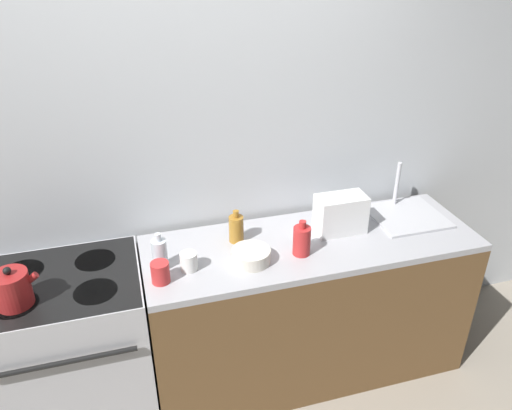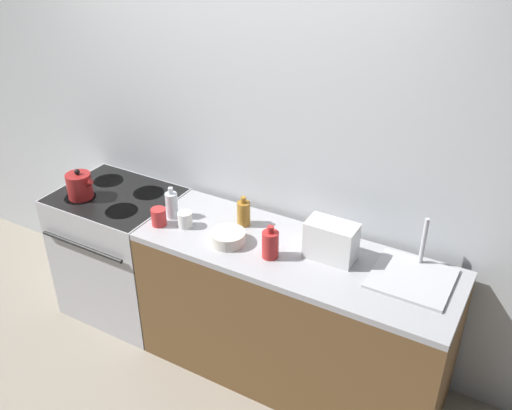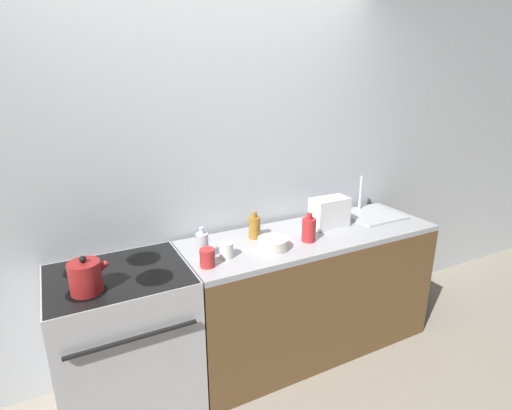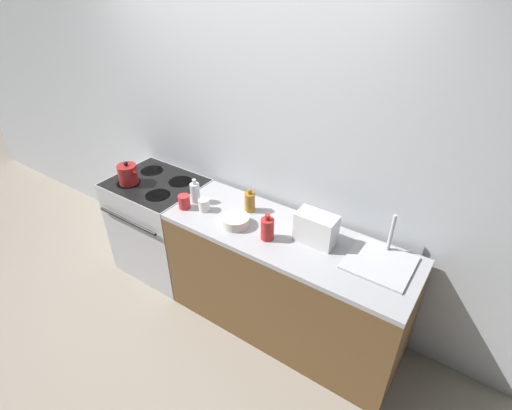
{
  "view_description": "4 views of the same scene",
  "coord_description": "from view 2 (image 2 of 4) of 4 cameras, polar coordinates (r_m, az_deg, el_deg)",
  "views": [
    {
      "loc": [
        -0.27,
        -1.76,
        2.33
      ],
      "look_at": [
        0.34,
        0.35,
        1.13
      ],
      "focal_mm": 35.0,
      "sensor_mm": 36.0,
      "label": 1
    },
    {
      "loc": [
        1.7,
        -1.99,
        2.66
      ],
      "look_at": [
        0.34,
        0.4,
        1.05
      ],
      "focal_mm": 40.0,
      "sensor_mm": 36.0,
      "label": 2
    },
    {
      "loc": [
        -0.87,
        -1.76,
        1.92
      ],
      "look_at": [
        0.24,
        0.38,
        1.13
      ],
      "focal_mm": 28.0,
      "sensor_mm": 36.0,
      "label": 3
    },
    {
      "loc": [
        1.66,
        -1.58,
        2.55
      ],
      "look_at": [
        0.34,
        0.36,
        1.0
      ],
      "focal_mm": 28.0,
      "sensor_mm": 36.0,
      "label": 4
    }
  ],
  "objects": [
    {
      "name": "counter_block",
      "position": [
        3.36,
        3.65,
        -11.03
      ],
      "size": [
        1.78,
        0.61,
        0.89
      ],
      "color": "brown",
      "rests_on": "ground_plane"
    },
    {
      "name": "bowl",
      "position": [
        3.14,
        -2.81,
        -3.26
      ],
      "size": [
        0.19,
        0.19,
        0.07
      ],
      "color": "beige",
      "rests_on": "counter_block"
    },
    {
      "name": "sink_tray",
      "position": [
        2.99,
        15.38,
        -6.84
      ],
      "size": [
        0.4,
        0.37,
        0.28
      ],
      "color": "#B7B7BC",
      "rests_on": "counter_block"
    },
    {
      "name": "wall_back",
      "position": [
        3.44,
        -2.67,
        6.9
      ],
      "size": [
        8.0,
        0.05,
        2.6
      ],
      "color": "silver",
      "rests_on": "ground_plane"
    },
    {
      "name": "ground_plane",
      "position": [
        3.73,
        -7.86,
        -15.63
      ],
      "size": [
        12.0,
        12.0,
        0.0
      ],
      "primitive_type": "plane",
      "color": "gray"
    },
    {
      "name": "bottle_amber",
      "position": [
        3.27,
        -1.25,
        -0.81
      ],
      "size": [
        0.08,
        0.08,
        0.18
      ],
      "color": "#9E6B23",
      "rests_on": "counter_block"
    },
    {
      "name": "cup_white",
      "position": [
        3.3,
        -7.11,
        -1.45
      ],
      "size": [
        0.08,
        0.08,
        0.09
      ],
      "color": "white",
      "rests_on": "counter_block"
    },
    {
      "name": "stove",
      "position": [
        3.95,
        -13.18,
        -4.55
      ],
      "size": [
        0.75,
        0.65,
        0.89
      ],
      "color": "#B7B7BC",
      "rests_on": "ground_plane"
    },
    {
      "name": "cup_red",
      "position": [
        3.33,
        -9.7,
        -1.18
      ],
      "size": [
        0.09,
        0.09,
        0.1
      ],
      "color": "red",
      "rests_on": "counter_block"
    },
    {
      "name": "bottle_clear",
      "position": [
        3.38,
        -8.42,
        0.04
      ],
      "size": [
        0.07,
        0.07,
        0.19
      ],
      "color": "silver",
      "rests_on": "counter_block"
    },
    {
      "name": "toaster",
      "position": [
        3.01,
        7.52,
        -3.55
      ],
      "size": [
        0.27,
        0.15,
        0.21
      ],
      "color": "white",
      "rests_on": "counter_block"
    },
    {
      "name": "bottle_red",
      "position": [
        3.0,
        1.44,
        -3.93
      ],
      "size": [
        0.09,
        0.09,
        0.19
      ],
      "color": "#B72828",
      "rests_on": "counter_block"
    },
    {
      "name": "kettle",
      "position": [
        3.72,
        -17.23,
        1.87
      ],
      "size": [
        0.2,
        0.16,
        0.19
      ],
      "color": "maroon",
      "rests_on": "stove"
    }
  ]
}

